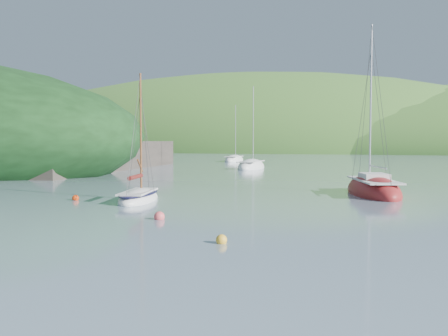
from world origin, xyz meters
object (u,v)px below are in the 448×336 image
at_px(sloop_red, 373,191).
at_px(distant_sloop_a, 251,167).
at_px(daysailer_white, 139,198).
at_px(distant_sloop_c, 234,160).

relative_size(sloop_red, distant_sloop_a, 1.07).
xyz_separation_m(daysailer_white, distant_sloop_a, (-5.23, 35.03, -0.00)).
relative_size(daysailer_white, distant_sloop_c, 0.76).
relative_size(distant_sloop_a, distant_sloop_c, 1.08).
distance_m(daysailer_white, distant_sloop_a, 35.41).
bearing_deg(distant_sloop_c, sloop_red, -64.89).
xyz_separation_m(sloop_red, distant_sloop_c, (-27.76, 46.14, -0.05)).
relative_size(daysailer_white, sloop_red, 0.66).
height_order(sloop_red, distant_sloop_a, sloop_red).
xyz_separation_m(sloop_red, distant_sloop_a, (-17.63, 26.09, -0.04)).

